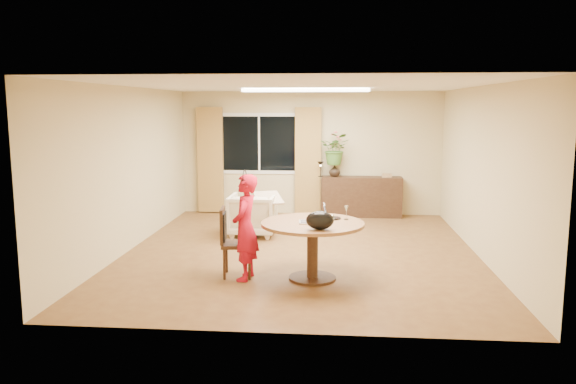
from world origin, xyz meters
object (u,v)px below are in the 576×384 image
object	(u,v)px
dining_chair	(237,242)
armchair	(253,215)
child	(245,227)
sideboard	(361,197)
dining_table	(313,234)

from	to	relation	value
dining_chair	armchair	world-z (taller)	dining_chair
dining_chair	child	world-z (taller)	child
dining_chair	sideboard	size ratio (longest dim) A/B	0.57
dining_table	sideboard	distance (m)	4.50
child	armchair	distance (m)	2.59
armchair	sideboard	distance (m)	2.79
dining_chair	armchair	xyz separation A→B (m)	(-0.15, 2.42, -0.10)
child	armchair	world-z (taller)	child
dining_table	dining_chair	world-z (taller)	dining_chair
sideboard	dining_table	bearing A→B (deg)	-100.72
sideboard	dining_chair	bearing A→B (deg)	-113.05
armchair	dining_chair	bearing A→B (deg)	94.65
dining_table	dining_chair	size ratio (longest dim) A/B	1.45
dining_chair	child	bearing A→B (deg)	-50.60
dining_table	armchair	distance (m)	2.76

